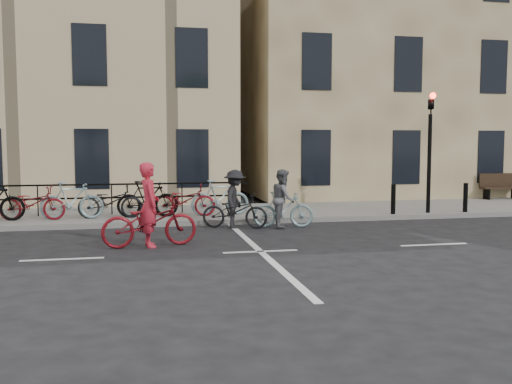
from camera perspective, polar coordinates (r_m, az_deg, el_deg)
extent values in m
plane|color=black|center=(12.10, 0.45, -5.99)|extent=(120.00, 120.00, 0.00)
cube|color=slate|center=(17.81, -16.43, -2.40)|extent=(46.00, 4.00, 0.15)
cube|color=#96835A|center=(27.43, 13.59, 12.92)|extent=(14.00, 10.00, 12.00)
cylinder|color=black|center=(18.18, 16.93, 2.72)|extent=(0.12, 0.12, 3.00)
imported|color=black|center=(18.22, 17.08, 8.86)|extent=(0.15, 0.18, 0.90)
sphere|color=#FF0C05|center=(18.12, 17.28, 9.19)|extent=(0.18, 0.18, 0.18)
cylinder|color=black|center=(17.62, 13.57, -0.69)|extent=(0.14, 0.14, 0.90)
cylinder|color=black|center=(18.77, 20.21, -0.52)|extent=(0.14, 0.14, 0.90)
cube|color=black|center=(23.26, 22.06, -0.19)|extent=(0.06, 0.38, 0.40)
cube|color=black|center=(23.58, 23.29, 0.39)|extent=(1.60, 0.40, 0.06)
cube|color=black|center=(23.71, 23.07, 1.13)|extent=(1.60, 0.06, 0.50)
cube|color=black|center=(17.64, -15.94, -0.66)|extent=(9.35, 0.04, 0.95)
imported|color=maroon|center=(16.95, -21.48, -1.05)|extent=(1.80, 0.63, 0.95)
imported|color=#7B9CA2|center=(16.79, -17.95, -0.82)|extent=(1.75, 0.49, 1.05)
imported|color=black|center=(16.71, -14.37, -0.93)|extent=(1.80, 0.63, 0.95)
imported|color=black|center=(16.69, -10.77, -0.69)|extent=(1.75, 0.49, 1.05)
imported|color=maroon|center=(16.74, -7.17, -0.81)|extent=(1.80, 0.63, 0.95)
imported|color=#7B9CA2|center=(16.85, -3.61, -0.56)|extent=(1.75, 0.49, 1.05)
imported|color=maroon|center=(12.81, -10.61, -2.96)|extent=(2.19, 1.05, 1.10)
imported|color=red|center=(12.76, -10.63, -1.26)|extent=(0.55, 0.74, 1.87)
imported|color=#7B9CA2|center=(15.43, 2.72, -1.76)|extent=(1.70, 0.79, 0.98)
imported|color=#5B5C61|center=(15.40, 2.73, -0.65)|extent=(0.75, 0.88, 1.58)
imported|color=black|center=(15.31, -2.12, -1.91)|extent=(1.87, 1.20, 0.93)
imported|color=black|center=(15.27, -2.13, -0.71)|extent=(0.91, 1.16, 1.58)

